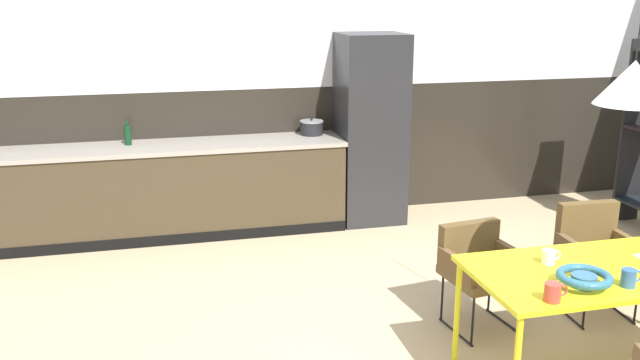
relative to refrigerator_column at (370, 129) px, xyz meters
The scene contains 14 objects.
back_wall_splashback_dark 0.57m from the refrigerator_column, 133.73° to the left, with size 7.38×0.12×1.33m, color black.
back_wall_panel_upper 1.17m from the refrigerator_column, 133.73° to the left, with size 7.38×0.12×1.33m, color silver.
kitchen_counter 2.17m from the refrigerator_column, behind, with size 3.58×0.63×0.88m.
refrigerator_column is the anchor object (origin of this frame).
dining_table 3.26m from the refrigerator_column, 81.93° to the right, with size 1.69×0.79×0.75m.
armchair_corner_seat 2.41m from the refrigerator_column, 89.05° to the right, with size 0.54×0.53×0.72m.
armchair_near_window 2.58m from the refrigerator_column, 68.09° to the right, with size 0.51×0.49×0.80m.
fruit_bowl 3.41m from the refrigerator_column, 88.04° to the right, with size 0.29×0.29×0.08m.
mug_glass_clear 3.09m from the refrigerator_column, 88.00° to the right, with size 0.12×0.08×0.08m.
mug_wide_latte 3.49m from the refrigerator_column, 84.22° to the right, with size 0.12×0.08×0.10m.
mug_tall_blue 3.53m from the refrigerator_column, 92.34° to the right, with size 0.13×0.09×0.10m.
cooking_pot 0.59m from the refrigerator_column, 167.25° to the left, with size 0.23×0.23×0.16m.
bottle_spice_small 2.34m from the refrigerator_column, behind, with size 0.06×0.06×0.24m.
pendant_lamp_over_table_near 3.32m from the refrigerator_column, 81.80° to the right, with size 0.40×0.40×0.94m.
Camera 1 is at (-1.70, -3.17, 2.29)m, focal length 37.94 mm.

